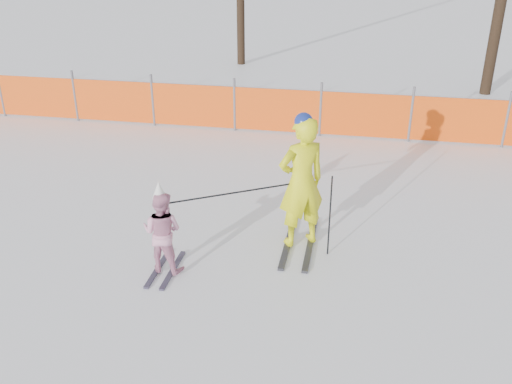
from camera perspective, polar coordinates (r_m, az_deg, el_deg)
ground at (r=8.19m, az=-0.65°, el=-7.82°), size 120.00×120.00×0.00m
adult at (r=8.34m, az=4.56°, el=1.01°), size 0.88×1.58×2.10m
child at (r=7.96m, az=-9.35°, el=-3.89°), size 0.63×0.99×1.39m
ski_poles at (r=8.09m, az=1.78°, el=-1.07°), size 2.15×0.96×1.27m
safety_fence at (r=13.46m, az=-2.69°, el=8.45°), size 15.93×0.06×1.25m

